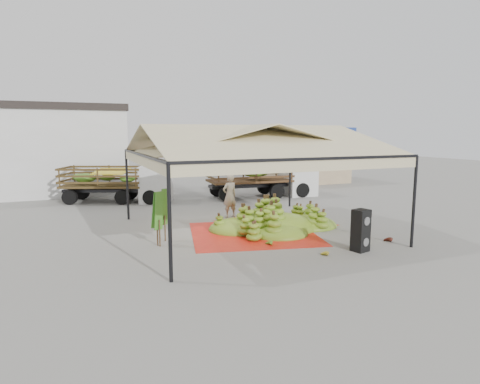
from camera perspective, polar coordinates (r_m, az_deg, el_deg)
name	(u,v)px	position (r m, az deg, el deg)	size (l,w,h in m)	color
ground	(250,231)	(15.37, 1.49, -5.60)	(90.00, 90.00, 0.00)	slate
canopy_tent	(251,144)	(14.91, 1.54, 6.79)	(8.10, 8.10, 4.00)	black
building_white	(1,150)	(27.87, -30.90, 5.16)	(14.30, 6.30, 5.40)	silver
building_tan	(300,154)	(31.15, 8.47, 5.30)	(6.30, 5.30, 4.10)	tan
tarp_left	(253,233)	(15.01, 1.86, -5.91)	(4.51, 4.30, 0.01)	red
tarp_right	(275,223)	(16.78, 4.94, -4.41)	(3.64, 3.82, 0.01)	orange
banana_heap	(277,214)	(15.84, 5.32, -3.07)	(5.39, 4.43, 1.15)	#527B19
hand_yellow_a	(324,253)	(12.60, 11.80, -8.50)	(0.42, 0.34, 0.19)	#AE8222
hand_yellow_b	(288,235)	(14.50, 6.89, -6.06)	(0.50, 0.41, 0.23)	#AF8023
hand_red_a	(387,239)	(14.75, 20.16, -6.28)	(0.48, 0.40, 0.22)	#5B1C14
hand_red_b	(363,243)	(14.04, 17.13, -6.98)	(0.38, 0.31, 0.17)	#542113
hand_green	(267,242)	(13.48, 3.89, -7.16)	(0.46, 0.38, 0.21)	#4D7F1A
hanging_bunches	(240,160)	(16.23, -0.06, 4.53)	(1.74, 0.24, 0.20)	#457919
speaker_stack	(361,230)	(13.26, 16.78, -5.25)	(0.57, 0.53, 1.34)	black
banana_leaves	(162,243)	(14.08, -10.99, -7.07)	(0.96, 1.36, 3.70)	#346F1D
vendor	(230,196)	(17.67, -1.48, -0.54)	(0.71, 0.47, 1.94)	gray
truck_left	(122,180)	(22.59, -16.47, 1.70)	(6.04, 3.96, 1.97)	#4A3818
truck_right	(266,174)	(23.52, 3.77, 2.58)	(6.43, 2.57, 2.16)	#4A2B18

